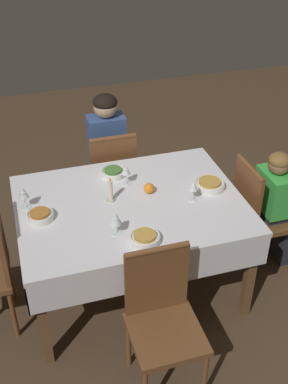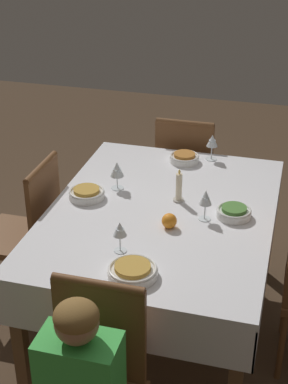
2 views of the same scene
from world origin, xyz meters
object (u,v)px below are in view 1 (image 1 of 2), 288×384
Objects in this scene: dining_table at (130,212)px; chair_east at (258,212)px; chair_north at (111,175)px; chair_south at (162,316)px; bowl_east at (210,184)px; person_adult_denim at (106,149)px; bowl_west at (40,215)px; person_child_green at (279,204)px; wine_glass_west at (23,193)px; wine_glass_north at (126,170)px; candle_centerpiece at (110,192)px; wine_glass_east at (194,186)px; orange_fruit at (149,188)px; bowl_north at (113,172)px; wine_glass_south at (116,219)px; bowl_south at (145,238)px.

dining_table is 1.64× the size of chair_east.
chair_north and chair_south have the same top height.
bowl_east is at bearing 81.78° from chair_east.
person_adult_denim reaches higher than bowl_west.
wine_glass_west is (-1.83, 0.18, 0.34)m from person_child_green.
chair_east is at bearing 133.64° from person_adult_denim.
wine_glass_north is (-1.12, 0.27, 0.34)m from person_child_green.
bowl_east is at bearing -20.96° from wine_glass_north.
chair_north is 0.81m from candle_centerpiece.
candle_centerpiece is (-0.17, -0.72, 0.33)m from chair_north.
chair_north is 1.02m from wine_glass_east.
wine_glass_west is 0.88× the size of candle_centerpiece.
orange_fruit is (-0.99, 0.12, 0.26)m from person_child_green.
person_child_green is at bearing -1.93° from dining_table.
wine_glass_east is 1.03m from bowl_west.
wine_glass_south is at bearing -102.03° from bowl_north.
wine_glass_north is 0.76× the size of bowl_east.
chair_north is 0.22m from person_adult_denim.
wine_glass_north is at bearing 68.74° from wine_glass_south.
wine_glass_west is at bearing 175.46° from orange_fruit.
person_child_green is at bearing 143.22° from chair_north.
chair_north is 1.06m from bowl_west.
bowl_north reaches higher than dining_table.
wine_glass_west is at bearing 174.32° from bowl_east.
bowl_south is (-0.05, -0.64, -0.09)m from wine_glass_north.
bowl_south is at bearing 110.58° from chair_east.
wine_glass_south reaches higher than bowl_east.
chair_south is 1.40m from person_child_green.
chair_north is at bearing 48.54° from chair_east.
person_child_green is at bearing -6.68° from orange_fruit.
candle_centerpiece is at bearing 79.35° from person_adult_denim.
bowl_north is 1.11× the size of wine_glass_south.
bowl_south reaches higher than dining_table.
candle_centerpiece is (0.48, 0.07, 0.04)m from bowl_west.
orange_fruit is at bearing 48.46° from wine_glass_south.
dining_table is 0.61m from bowl_west.
dining_table is 0.21m from orange_fruit.
chair_north is at bearing 98.94° from orange_fruit.
person_adult_denim is at bearing 82.62° from bowl_north.
bowl_west is 0.76m from orange_fruit.
orange_fruit is at bearing 83.32° from person_child_green.
chair_north is 0.98m from bowl_east.
chair_north is 6.14× the size of wine_glass_east.
bowl_west is at bearing 126.30° from chair_south.
person_adult_denim reaches higher than bowl_south.
candle_centerpiece is at bearing -106.63° from bowl_north.
person_adult_denim is 7.25× the size of wine_glass_north.
bowl_east is at bearing -3.72° from candle_centerpiece.
bowl_east is 2.90× the size of orange_fruit.
person_child_green is 1.03m from orange_fruit.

